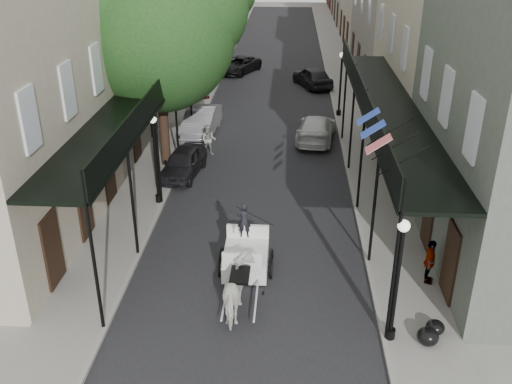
# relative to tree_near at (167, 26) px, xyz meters

# --- Properties ---
(ground) EXTENTS (140.00, 140.00, 0.00)m
(ground) POSITION_rel_tree_near_xyz_m (4.20, -10.18, -6.49)
(ground) COLOR gray
(ground) RESTS_ON ground
(road) EXTENTS (8.00, 90.00, 0.01)m
(road) POSITION_rel_tree_near_xyz_m (4.20, 9.82, -6.48)
(road) COLOR black
(road) RESTS_ON ground
(sidewalk_left) EXTENTS (2.20, 90.00, 0.12)m
(sidewalk_left) POSITION_rel_tree_near_xyz_m (-0.80, 9.82, -6.43)
(sidewalk_left) COLOR gray
(sidewalk_left) RESTS_ON ground
(sidewalk_right) EXTENTS (2.20, 90.00, 0.12)m
(sidewalk_right) POSITION_rel_tree_near_xyz_m (9.20, 9.82, -6.43)
(sidewalk_right) COLOR gray
(sidewalk_right) RESTS_ON ground
(building_row_right) EXTENTS (5.00, 80.00, 10.50)m
(building_row_right) POSITION_rel_tree_near_xyz_m (12.80, 19.82, -1.24)
(building_row_right) COLOR gray
(building_row_right) RESTS_ON ground
(gallery_left) EXTENTS (2.20, 18.05, 4.88)m
(gallery_left) POSITION_rel_tree_near_xyz_m (-0.59, -3.20, -2.44)
(gallery_left) COLOR black
(gallery_left) RESTS_ON sidewalk_left
(gallery_right) EXTENTS (2.20, 18.05, 4.88)m
(gallery_right) POSITION_rel_tree_near_xyz_m (8.99, -3.20, -2.44)
(gallery_right) COLOR black
(gallery_right) RESTS_ON sidewalk_right
(tree_near) EXTENTS (7.31, 6.80, 9.63)m
(tree_near) POSITION_rel_tree_near_xyz_m (0.00, 0.00, 0.00)
(tree_near) COLOR #382619
(tree_near) RESTS_ON sidewalk_left
(tree_far) EXTENTS (6.45, 6.00, 8.61)m
(tree_far) POSITION_rel_tree_near_xyz_m (-0.05, 14.00, -0.65)
(tree_far) COLOR #382619
(tree_far) RESTS_ON sidewalk_left
(lamppost_right_near) EXTENTS (0.32, 0.32, 3.71)m
(lamppost_right_near) POSITION_rel_tree_near_xyz_m (8.30, -12.18, -4.44)
(lamppost_right_near) COLOR black
(lamppost_right_near) RESTS_ON sidewalk_right
(lamppost_left) EXTENTS (0.32, 0.32, 3.71)m
(lamppost_left) POSITION_rel_tree_near_xyz_m (0.10, -4.18, -4.44)
(lamppost_left) COLOR black
(lamppost_left) RESTS_ON sidewalk_left
(lamppost_right_far) EXTENTS (0.32, 0.32, 3.71)m
(lamppost_right_far) POSITION_rel_tree_near_xyz_m (8.30, 7.82, -4.44)
(lamppost_right_far) COLOR black
(lamppost_right_far) RESTS_ON sidewalk_right
(horse) EXTENTS (0.92, 2.01, 1.70)m
(horse) POSITION_rel_tree_near_xyz_m (4.04, -11.18, -5.64)
(horse) COLOR silver
(horse) RESTS_ON ground
(carriage) EXTENTS (1.78, 2.51, 2.84)m
(carriage) POSITION_rel_tree_near_xyz_m (4.04, -8.53, -5.39)
(carriage) COLOR black
(carriage) RESTS_ON ground
(pedestrian_walking) EXTENTS (0.77, 0.61, 1.53)m
(pedestrian_walking) POSITION_rel_tree_near_xyz_m (1.42, 1.40, -5.72)
(pedestrian_walking) COLOR #A1A098
(pedestrian_walking) RESTS_ON ground
(pedestrian_sidewalk_left) EXTENTS (1.23, 1.14, 1.66)m
(pedestrian_sidewalk_left) POSITION_rel_tree_near_xyz_m (-0.00, 10.79, -5.54)
(pedestrian_sidewalk_left) COLOR gray
(pedestrian_sidewalk_left) RESTS_ON sidewalk_left
(pedestrian_sidewalk_right) EXTENTS (0.60, 0.95, 1.51)m
(pedestrian_sidewalk_right) POSITION_rel_tree_near_xyz_m (9.90, -9.37, -5.61)
(pedestrian_sidewalk_right) COLOR gray
(pedestrian_sidewalk_right) RESTS_ON sidewalk_right
(car_left_near) EXTENTS (1.96, 3.85, 1.26)m
(car_left_near) POSITION_rel_tree_near_xyz_m (0.60, -1.18, -5.86)
(car_left_near) COLOR black
(car_left_near) RESTS_ON ground
(car_left_mid) EXTENTS (1.83, 4.53, 1.46)m
(car_left_mid) POSITION_rel_tree_near_xyz_m (0.60, 4.33, -5.76)
(car_left_mid) COLOR gray
(car_left_mid) RESTS_ON ground
(car_left_far) EXTENTS (3.59, 4.72, 1.19)m
(car_left_far) POSITION_rel_tree_near_xyz_m (1.47, 18.21, -5.89)
(car_left_far) COLOR black
(car_left_far) RESTS_ON ground
(car_right_near) EXTENTS (2.39, 4.69, 1.30)m
(car_right_near) POSITION_rel_tree_near_xyz_m (6.80, 3.82, -5.84)
(car_right_near) COLOR silver
(car_right_near) RESTS_ON ground
(car_right_far) EXTENTS (3.08, 4.50, 1.42)m
(car_right_far) POSITION_rel_tree_near_xyz_m (6.94, 14.56, -5.78)
(car_right_far) COLOR black
(car_right_far) RESTS_ON ground
(trash_bags) EXTENTS (0.86, 1.01, 0.51)m
(trash_bags) POSITION_rel_tree_near_xyz_m (9.39, -12.20, -6.13)
(trash_bags) COLOR black
(trash_bags) RESTS_ON sidewalk_right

